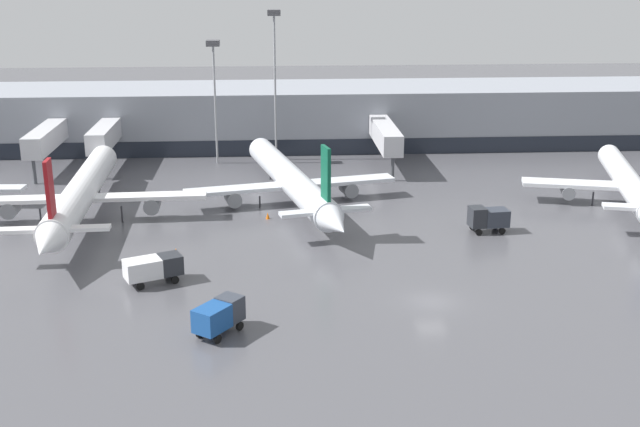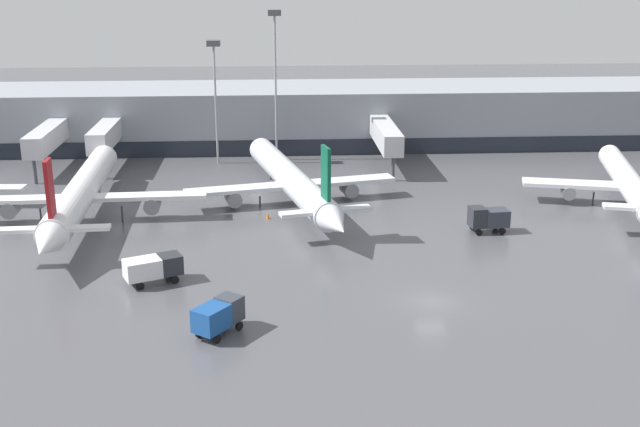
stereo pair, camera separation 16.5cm
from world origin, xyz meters
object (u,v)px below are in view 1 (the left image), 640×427
traffic_cone_1 (268,216)px  apron_light_mast_0 (274,45)px  service_truck_2 (219,315)px  service_truck_3 (488,218)px  parked_jet_2 (291,180)px  parked_jet_0 (81,193)px  traffic_cone_0 (176,251)px  service_truck_0 (153,267)px  apron_light_mast_1 (214,66)px  parked_jet_1 (628,183)px

traffic_cone_1 → apron_light_mast_0: size_ratio=0.03×
service_truck_2 → service_truck_3: bearing=-13.3°
parked_jet_2 → parked_jet_0: bearing=90.5°
service_truck_3 → traffic_cone_0: (-32.31, -4.74, -1.30)m
service_truck_0 → service_truck_3: 35.59m
apron_light_mast_1 → traffic_cone_1: bearing=-74.9°
parked_jet_1 → parked_jet_2: 39.43m
parked_jet_1 → service_truck_3: bearing=128.0°
parked_jet_2 → apron_light_mast_1: (-9.97, 20.32, 10.92)m
service_truck_0 → traffic_cone_0: bearing=56.8°
service_truck_2 → traffic_cone_0: (-5.27, 17.97, -1.28)m
service_truck_0 → apron_light_mast_1: 46.20m
service_truck_3 → traffic_cone_1: 24.11m
parked_jet_1 → service_truck_3: (-18.81, -8.48, -1.18)m
parked_jet_1 → apron_light_mast_0: size_ratio=1.57×
parked_jet_0 → service_truck_3: (43.71, -6.54, -1.64)m
apron_light_mast_1 → service_truck_2: bearing=-86.5°
service_truck_0 → apron_light_mast_1: size_ratio=0.32×
parked_jet_1 → service_truck_0: parked_jet_1 is taller
traffic_cone_0 → traffic_cone_1: (9.01, 10.82, 0.05)m
parked_jet_2 → traffic_cone_1: parked_jet_2 is taller
traffic_cone_0 → service_truck_3: bearing=8.4°
parked_jet_0 → traffic_cone_1: parked_jet_0 is taller
parked_jet_1 → traffic_cone_1: (-42.11, -2.41, -2.44)m
service_truck_0 → service_truck_3: service_truck_3 is taller
parked_jet_1 → service_truck_0: bearing=125.2°
parked_jet_1 → service_truck_0: size_ratio=6.10×
service_truck_3 → traffic_cone_1: (-23.30, 6.08, -1.25)m
service_truck_2 → apron_light_mast_1: size_ratio=0.27×
service_truck_0 → apron_light_mast_0: bearing=52.0°
service_truck_2 → apron_light_mast_0: size_ratio=0.22×
apron_light_mast_1 → parked_jet_1: bearing=-25.9°
service_truck_2 → parked_jet_2: bearing=26.0°
parked_jet_1 → service_truck_3: size_ratio=7.77×
parked_jet_0 → service_truck_2: (16.67, -29.26, -1.65)m
traffic_cone_1 → traffic_cone_0: bearing=-129.8°
parked_jet_2 → service_truck_0: parked_jet_2 is taller
service_truck_3 → apron_light_mast_1: apron_light_mast_1 is taller
traffic_cone_0 → service_truck_0: bearing=-99.1°
parked_jet_1 → parked_jet_2: parked_jet_2 is taller
parked_jet_0 → traffic_cone_1: 20.61m
parked_jet_1 → parked_jet_2: bearing=98.5°
service_truck_2 → traffic_cone_0: service_truck_2 is taller
service_truck_0 → traffic_cone_0: service_truck_0 is taller
service_truck_2 → service_truck_3: service_truck_3 is taller
parked_jet_1 → service_truck_2: (-45.85, -31.20, -1.20)m
service_truck_0 → service_truck_2: 12.46m
parked_jet_1 → traffic_cone_1: size_ratio=45.63×
parked_jet_2 → service_truck_3: size_ratio=9.30×
apron_light_mast_0 → traffic_cone_0: bearing=-104.8°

